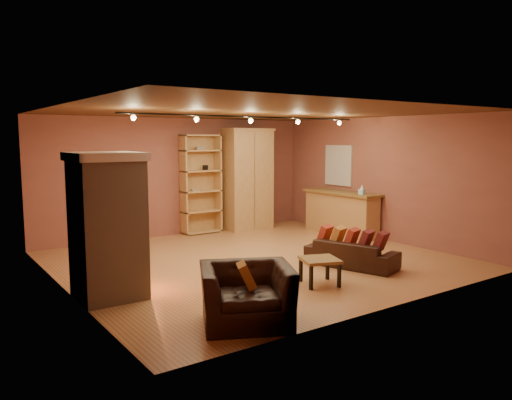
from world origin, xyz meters
TOP-DOWN VIEW (x-y plane):
  - floor at (0.00, 0.00)m, footprint 7.00×7.00m
  - ceiling at (0.00, 0.00)m, footprint 7.00×7.00m
  - back_wall at (0.00, 3.25)m, footprint 7.00×0.02m
  - left_wall at (-3.50, 0.00)m, footprint 0.02×6.50m
  - right_wall at (3.50, 0.00)m, footprint 0.02×6.50m
  - fireplace at (-3.04, -0.60)m, footprint 1.01×0.98m
  - back_window at (-1.30, 3.23)m, footprint 0.56×0.04m
  - bookcase at (0.47, 3.12)m, footprint 0.99×0.38m
  - armoire at (1.75, 2.92)m, footprint 1.26×0.71m
  - bar_counter at (3.20, 1.00)m, footprint 0.59×2.18m
  - tissue_box at (3.15, 0.29)m, footprint 0.14×0.14m
  - right_window at (3.47, 1.40)m, footprint 0.05×0.90m
  - loveseat at (1.14, -1.37)m, footprint 0.98×1.71m
  - armchair at (-1.98, -2.61)m, footprint 1.34×1.16m
  - coffee_table at (-0.09, -1.88)m, footprint 0.72×0.72m
  - track_rail at (0.00, 0.20)m, footprint 5.20×0.09m

SIDE VIEW (x-z plane):
  - floor at x=0.00m, z-range 0.00..0.00m
  - loveseat at x=1.14m, z-range -0.01..0.70m
  - coffee_table at x=-0.09m, z-range 0.15..0.57m
  - armchair at x=-1.98m, z-range 0.00..0.99m
  - bar_counter at x=3.20m, z-range 0.01..1.05m
  - fireplace at x=-3.04m, z-range 0.00..2.12m
  - tissue_box at x=3.15m, z-range 1.02..1.24m
  - bookcase at x=0.47m, z-range 0.02..2.43m
  - armoire at x=1.75m, z-range 0.00..2.57m
  - back_wall at x=0.00m, z-range 0.00..2.80m
  - left_wall at x=-3.50m, z-range 0.00..2.80m
  - right_wall at x=3.50m, z-range 0.00..2.80m
  - back_window at x=-1.30m, z-range 1.12..1.98m
  - right_window at x=3.47m, z-range 1.15..2.15m
  - track_rail at x=0.00m, z-range 2.62..2.75m
  - ceiling at x=0.00m, z-range 2.80..2.80m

